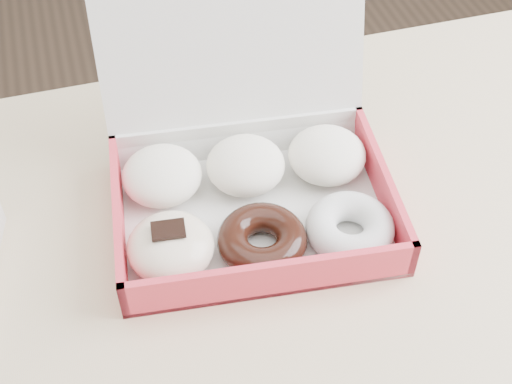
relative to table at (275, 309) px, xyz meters
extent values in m
cube|color=tan|center=(0.00, 0.00, 0.06)|extent=(1.20, 0.80, 0.04)
cylinder|color=tan|center=(0.55, 0.35, -0.32)|extent=(0.05, 0.05, 0.71)
cube|color=silver|center=(0.00, 0.08, 0.08)|extent=(0.35, 0.27, 0.01)
cube|color=#D93242|center=(-0.02, -0.03, 0.11)|extent=(0.32, 0.04, 0.05)
cube|color=silver|center=(0.01, 0.20, 0.11)|extent=(0.32, 0.04, 0.05)
cube|color=#D93242|center=(-0.16, 0.10, 0.11)|extent=(0.03, 0.24, 0.05)
cube|color=#D93242|center=(0.15, 0.07, 0.11)|extent=(0.03, 0.24, 0.05)
cube|color=silver|center=(0.01, 0.22, 0.20)|extent=(0.33, 0.11, 0.23)
ellipsoid|color=white|center=(-0.10, 0.15, 0.11)|extent=(0.11, 0.11, 0.05)
ellipsoid|color=white|center=(0.00, 0.14, 0.11)|extent=(0.11, 0.11, 0.05)
ellipsoid|color=white|center=(0.11, 0.13, 0.11)|extent=(0.11, 0.11, 0.05)
ellipsoid|color=beige|center=(-0.11, 0.04, 0.11)|extent=(0.11, 0.11, 0.05)
cube|color=black|center=(-0.11, 0.04, 0.14)|extent=(0.04, 0.03, 0.00)
torus|color=black|center=(-0.01, 0.03, 0.10)|extent=(0.11, 0.11, 0.04)
torus|color=white|center=(0.09, 0.02, 0.10)|extent=(0.11, 0.11, 0.04)
camera|label=1|loc=(-0.16, -0.46, 0.73)|focal=50.00mm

